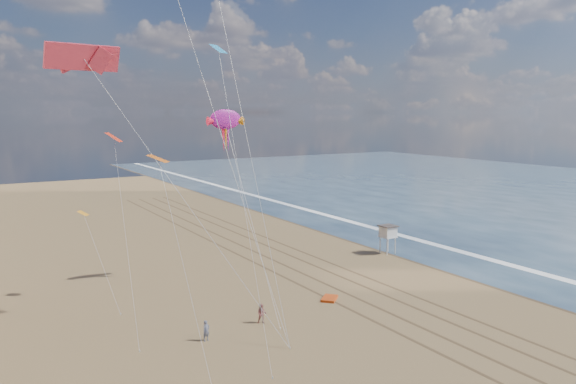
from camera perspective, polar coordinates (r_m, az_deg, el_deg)
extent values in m
plane|color=#42301E|center=(79.41, 8.19, -4.45)|extent=(260.00, 260.00, 0.00)
plane|color=white|center=(82.07, 10.47, -4.09)|extent=(260.00, 260.00, 0.00)
cube|color=brown|center=(60.24, -0.87, -8.42)|extent=(0.28, 120.00, 0.01)
cube|color=brown|center=(61.43, 1.09, -8.09)|extent=(0.28, 120.00, 0.01)
cube|color=brown|center=(62.90, 3.27, -7.71)|extent=(0.28, 120.00, 0.01)
cube|color=brown|center=(64.12, 4.91, -7.42)|extent=(0.28, 120.00, 0.01)
cylinder|color=white|center=(69.10, 10.03, -5.56)|extent=(0.13, 0.13, 1.93)
cylinder|color=white|center=(69.94, 10.83, -5.42)|extent=(0.13, 0.13, 1.93)
cylinder|color=white|center=(70.05, 9.34, -5.36)|extent=(0.13, 0.13, 1.93)
cylinder|color=white|center=(70.87, 10.14, -5.22)|extent=(0.13, 0.13, 1.93)
cube|color=white|center=(69.74, 10.11, -4.49)|extent=(1.72, 1.72, 0.13)
cube|color=white|center=(69.60, 10.12, -3.97)|extent=(1.61, 1.61, 1.18)
cube|color=#473D38|center=(69.46, 10.14, -3.41)|extent=(1.93, 1.93, 0.11)
cube|color=#D64512|center=(52.78, 4.24, -10.74)|extent=(2.26, 2.23, 0.22)
ellipsoid|color=#B31B97|center=(56.79, -6.37, 7.35)|extent=(3.89, 0.73, 2.31)
cone|color=red|center=(56.22, -7.67, 7.15)|extent=(1.04, 0.87, 0.87)
cone|color=orange|center=(57.38, -5.10, 7.20)|extent=(1.04, 0.87, 0.87)
cylinder|color=silver|center=(50.52, -3.89, -2.58)|extent=(0.03, 0.03, 21.57)
imported|color=slate|center=(44.02, -8.31, -13.77)|extent=(0.66, 0.53, 1.59)
imported|color=#99504E|center=(46.94, -2.68, -12.25)|extent=(0.99, 0.94, 1.62)
cube|color=#D32F3E|center=(43.97, -20.13, 12.73)|extent=(5.44, 1.79, 1.85)
plane|color=orange|center=(35.86, -13.06, 3.33)|extent=(1.76, 1.78, 0.48)
plane|color=orange|center=(55.02, -20.10, -2.03)|extent=(1.31, 1.32, 0.41)
plane|color=red|center=(50.71, -17.29, 5.34)|extent=(1.83, 1.91, 0.81)
plane|color=#2691CF|center=(46.02, -7.09, 14.24)|extent=(1.72, 1.62, 0.73)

